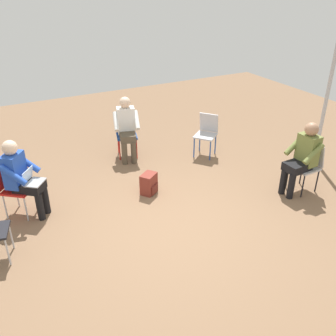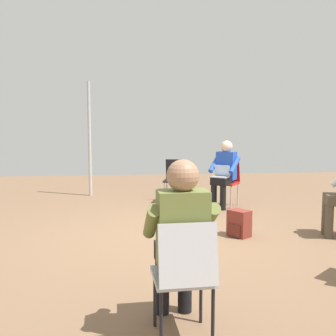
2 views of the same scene
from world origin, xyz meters
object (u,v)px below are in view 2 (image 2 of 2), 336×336
object	(u,v)px
person_with_laptop	(224,170)
backpack_near_laptop_user	(239,225)
chair_southeast	(228,180)
person_in_olive	(180,236)
chair_east	(175,177)
chair_west	(185,272)

from	to	relation	value
person_with_laptop	backpack_near_laptop_user	world-z (taller)	person_with_laptop
chair_southeast	person_in_olive	bearing A→B (deg)	108.08
chair_east	backpack_near_laptop_user	bearing A→B (deg)	116.46
chair_southeast	person_in_olive	size ratio (longest dim) A/B	0.69
chair_west	chair_southeast	bearing A→B (deg)	68.66
person_with_laptop	backpack_near_laptop_user	bearing A→B (deg)	118.82
chair_west	person_with_laptop	xyz separation A→B (m)	(4.36, -1.44, 0.20)
chair_east	person_with_laptop	bearing A→B (deg)	158.72
backpack_near_laptop_user	chair_east	bearing A→B (deg)	12.21
person_in_olive	chair_east	bearing A→B (deg)	80.55
person_in_olive	backpack_near_laptop_user	world-z (taller)	person_in_olive
backpack_near_laptop_user	person_with_laptop	bearing A→B (deg)	-8.98
chair_southeast	backpack_near_laptop_user	size ratio (longest dim) A/B	2.36
chair_east	person_with_laptop	xyz separation A→B (m)	(-0.61, -0.85, 0.20)
chair_east	backpack_near_laptop_user	xyz separation A→B (m)	(-2.53, -0.55, -0.34)
chair_southeast	chair_east	world-z (taller)	same
chair_west	person_in_olive	xyz separation A→B (m)	(0.17, 0.01, 0.20)
chair_southeast	person_in_olive	xyz separation A→B (m)	(-4.33, 1.55, 0.20)
chair_east	person_with_laptop	distance (m)	1.07
chair_southeast	backpack_near_laptop_user	world-z (taller)	chair_southeast
chair_southeast	chair_west	world-z (taller)	same
person_with_laptop	backpack_near_laptop_user	xyz separation A→B (m)	(-1.92, 0.30, -0.53)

